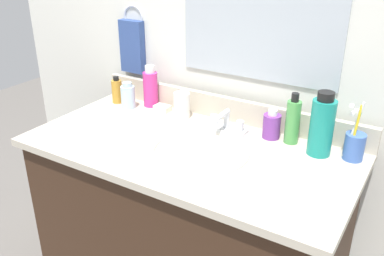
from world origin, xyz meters
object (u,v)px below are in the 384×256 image
(cup_blue_plastic, at_px, (354,145))
(soap_bar, at_px, (162,108))
(faucet, at_px, (226,123))
(bottle_lotion_white, at_px, (182,105))
(bottle_cream_purple, at_px, (272,126))
(bottle_oil_amber, at_px, (117,91))
(bottle_mouthwash_teal, at_px, (322,126))
(hand_towel, at_px, (132,47))
(bottle_soap_pink, at_px, (150,88))
(bottle_gel_clear, at_px, (128,96))
(bottle_toner_green, at_px, (293,121))

(cup_blue_plastic, bearing_deg, soap_bar, 179.10)
(faucet, relative_size, bottle_lotion_white, 1.33)
(bottle_cream_purple, xyz_separation_m, bottle_oil_amber, (-0.69, -0.02, 0.01))
(bottle_mouthwash_teal, height_order, cup_blue_plastic, bottle_mouthwash_teal)
(bottle_mouthwash_teal, bearing_deg, faucet, -179.93)
(hand_towel, bearing_deg, bottle_oil_amber, -96.59)
(faucet, xyz_separation_m, bottle_cream_purple, (0.16, 0.03, 0.02))
(faucet, height_order, cup_blue_plastic, cup_blue_plastic)
(bottle_soap_pink, bearing_deg, bottle_gel_clear, -134.32)
(bottle_mouthwash_teal, distance_m, bottle_oil_amber, 0.86)
(hand_towel, relative_size, bottle_gel_clear, 2.02)
(bottle_mouthwash_teal, xyz_separation_m, cup_blue_plastic, (0.10, 0.02, -0.05))
(soap_bar, bearing_deg, bottle_gel_clear, -163.67)
(bottle_lotion_white, bearing_deg, bottle_oil_amber, -179.45)
(soap_bar, bearing_deg, bottle_mouthwash_teal, -2.85)
(bottle_lotion_white, bearing_deg, bottle_mouthwash_teal, -1.64)
(bottle_oil_amber, bearing_deg, bottle_mouthwash_teal, -0.82)
(bottle_gel_clear, bearing_deg, bottle_toner_green, 3.58)
(bottle_toner_green, bearing_deg, bottle_soap_pink, 177.68)
(hand_towel, bearing_deg, bottle_cream_purple, -7.11)
(bottle_cream_purple, bearing_deg, soap_bar, -179.95)
(bottle_cream_purple, relative_size, soap_bar, 1.64)
(bottle_soap_pink, relative_size, bottle_mouthwash_teal, 0.80)
(hand_towel, xyz_separation_m, bottle_gel_clear, (0.07, -0.13, -0.17))
(bottle_soap_pink, xyz_separation_m, bottle_mouthwash_teal, (0.72, -0.06, 0.02))
(faucet, distance_m, bottle_gel_clear, 0.45)
(bottle_gel_clear, height_order, bottle_cream_purple, bottle_gel_clear)
(bottle_cream_purple, distance_m, cup_blue_plastic, 0.28)
(faucet, relative_size, bottle_mouthwash_teal, 0.75)
(bottle_lotion_white, xyz_separation_m, bottle_cream_purple, (0.36, 0.02, -0.01))
(soap_bar, bearing_deg, bottle_oil_amber, -174.87)
(faucet, distance_m, soap_bar, 0.31)
(bottle_soap_pink, relative_size, cup_blue_plastic, 0.88)
(cup_blue_plastic, bearing_deg, bottle_cream_purple, 177.52)
(hand_towel, bearing_deg, soap_bar, -22.16)
(bottle_gel_clear, relative_size, bottle_oil_amber, 0.94)
(faucet, height_order, soap_bar, faucet)
(bottle_lotion_white, bearing_deg, bottle_toner_green, 2.32)
(bottle_toner_green, xyz_separation_m, cup_blue_plastic, (0.21, -0.01, -0.03))
(hand_towel, distance_m, bottle_cream_purple, 0.70)
(bottle_gel_clear, bearing_deg, bottle_oil_amber, 164.29)
(bottle_soap_pink, relative_size, bottle_oil_amber, 1.49)
(bottle_soap_pink, distance_m, bottle_mouthwash_teal, 0.72)
(bottle_lotion_white, relative_size, bottle_oil_amber, 1.05)
(bottle_toner_green, distance_m, cup_blue_plastic, 0.21)
(bottle_lotion_white, xyz_separation_m, bottle_toner_green, (0.43, 0.02, 0.03))
(bottle_soap_pink, bearing_deg, bottle_toner_green, -2.32)
(hand_towel, bearing_deg, bottle_lotion_white, -17.98)
(faucet, relative_size, soap_bar, 2.50)
(hand_towel, xyz_separation_m, cup_blue_plastic, (0.95, -0.10, -0.17))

